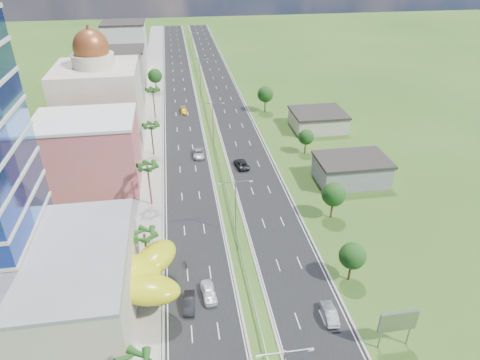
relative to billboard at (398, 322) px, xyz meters
name	(u,v)px	position (x,y,z in m)	size (l,w,h in m)	color
ground	(245,269)	(-17.00, 18.00, -4.42)	(500.00, 500.00, 0.00)	#2D5119
road_left	(180,95)	(-24.50, 108.00, -4.40)	(11.00, 260.00, 0.04)	black
road_right	(223,93)	(-9.50, 108.00, -4.40)	(11.00, 260.00, 0.04)	black
sidewalk_left	(152,96)	(-34.00, 108.00, -4.36)	(7.00, 260.00, 0.12)	gray
median_guardrail	(206,111)	(-17.00, 89.99, -3.80)	(0.10, 216.06, 0.76)	gray
streetlight_median_b	(235,202)	(-17.00, 28.00, 2.33)	(6.04, 0.25, 11.00)	gray
streetlight_median_c	(213,118)	(-17.00, 68.00, 2.33)	(6.04, 0.25, 11.00)	gray
streetlight_median_d	(200,71)	(-17.00, 113.00, 2.33)	(6.04, 0.25, 11.00)	gray
streetlight_median_e	(192,43)	(-17.00, 158.00, 2.33)	(6.04, 0.25, 11.00)	gray
mall_podium	(20,292)	(-49.00, 12.00, 1.08)	(30.00, 24.00, 11.00)	#BAB199
lime_canopy	(113,275)	(-37.00, 14.00, 0.57)	(18.00, 15.00, 7.40)	#B6B912
pink_shophouse	(89,154)	(-45.00, 50.00, 3.08)	(20.00, 15.00, 15.00)	#CA5D53
domed_building	(100,100)	(-45.00, 73.00, 6.93)	(20.00, 20.00, 28.70)	#BDB19D
midrise_grey	(115,84)	(-44.00, 98.00, 3.58)	(16.00, 15.00, 16.00)	gray
midrise_beige	(122,69)	(-44.00, 120.00, 2.08)	(16.00, 15.00, 13.00)	#BAB199
midrise_white	(126,47)	(-44.00, 143.00, 4.58)	(16.00, 15.00, 18.00)	silver
billboard	(398,322)	(0.00, 0.00, 0.00)	(5.20, 0.35, 6.20)	gray
shed_near	(351,171)	(11.00, 43.00, -1.92)	(15.00, 10.00, 5.00)	gray
shed_far	(318,121)	(13.00, 73.00, -2.22)	(14.00, 12.00, 4.40)	#BAB199
palm_tree_b	(144,236)	(-32.50, 20.00, 2.64)	(3.60, 3.60, 8.10)	#47301C
palm_tree_c	(147,168)	(-32.50, 40.00, 4.08)	(3.60, 3.60, 9.60)	#47301C
palm_tree_d	(151,127)	(-32.50, 63.00, 3.12)	(3.60, 3.60, 8.60)	#47301C
palm_tree_e	(153,91)	(-32.50, 88.00, 3.89)	(3.60, 3.60, 9.40)	#47301C
leafy_tree_lfar	(155,76)	(-32.50, 113.00, 1.16)	(4.90, 4.90, 8.05)	#47301C
leafy_tree_ra	(352,256)	(-1.00, 13.00, 0.35)	(4.20, 4.20, 6.90)	#47301C
leafy_tree_rb	(334,195)	(2.00, 30.00, 0.76)	(4.55, 4.55, 7.47)	#47301C
leafy_tree_rc	(306,137)	(5.00, 58.00, -0.05)	(3.85, 3.85, 6.33)	#47301C
leafy_tree_rd	(265,94)	(1.00, 88.00, 1.16)	(4.90, 4.90, 8.05)	#47301C
car_white_near_left	(209,292)	(-23.36, 12.67, -3.53)	(2.00, 4.98, 1.70)	white
car_dark_left	(189,303)	(-26.40, 11.08, -3.61)	(1.64, 4.70, 1.55)	black
car_silver_mid_left	(199,153)	(-21.50, 60.30, -3.58)	(2.66, 5.78, 1.61)	#ACADB4
car_yellow_far_left	(184,111)	(-23.88, 90.91, -3.68)	(1.96, 4.81, 1.40)	yellow
car_silver_right	(329,313)	(-6.72, 5.97, -3.55)	(1.75, 5.02, 1.65)	#A2A5AA
car_dark_far_right	(242,164)	(-11.91, 53.11, -3.60)	(2.59, 5.63, 1.56)	black
motorcycle	(186,263)	(-26.47, 20.14, -3.76)	(0.58, 1.93, 1.23)	black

